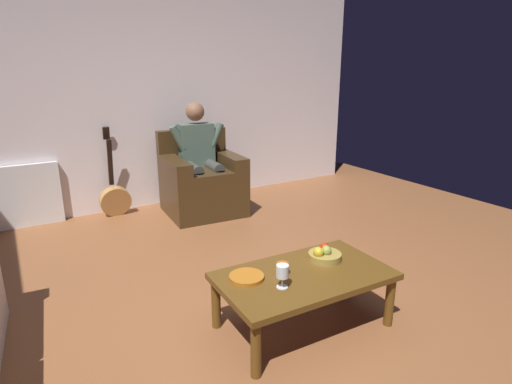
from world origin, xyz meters
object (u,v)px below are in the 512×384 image
(armchair, at_px, (202,184))
(candle_jar, at_px, (282,269))
(decorative_dish, at_px, (247,277))
(coffee_table, at_px, (304,280))
(guitar, at_px, (115,197))
(person_seated, at_px, (200,154))
(wine_glass_near, at_px, (282,273))
(fruit_bowl, at_px, (324,255))

(armchair, height_order, candle_jar, armchair)
(decorative_dish, xyz_separation_m, candle_jar, (-0.22, 0.07, 0.03))
(coffee_table, relative_size, guitar, 1.11)
(decorative_dish, bearing_deg, person_seated, -107.30)
(decorative_dish, bearing_deg, armchair, -107.41)
(person_seated, distance_m, guitar, 1.09)
(person_seated, height_order, candle_jar, person_seated)
(wine_glass_near, xyz_separation_m, decorative_dish, (0.13, -0.20, -0.09))
(person_seated, bearing_deg, fruit_bowl, 90.53)
(person_seated, height_order, decorative_dish, person_seated)
(person_seated, relative_size, candle_jar, 15.80)
(wine_glass_near, distance_m, decorative_dish, 0.25)
(candle_jar, bearing_deg, decorative_dish, -16.80)
(guitar, height_order, fruit_bowl, guitar)
(person_seated, xyz_separation_m, candle_jar, (0.51, 2.40, -0.27))
(coffee_table, height_order, wine_glass_near, wine_glass_near)
(armchair, bearing_deg, person_seated, -90.00)
(person_seated, relative_size, fruit_bowl, 5.62)
(coffee_table, xyz_separation_m, decorative_dish, (0.35, -0.13, 0.06))
(decorative_dish, distance_m, candle_jar, 0.23)
(candle_jar, bearing_deg, guitar, -81.74)
(fruit_bowl, height_order, candle_jar, fruit_bowl)
(wine_glass_near, bearing_deg, candle_jar, -124.72)
(coffee_table, xyz_separation_m, guitar, (0.53, -2.84, -0.12))
(wine_glass_near, relative_size, fruit_bowl, 0.65)
(fruit_bowl, xyz_separation_m, candle_jar, (0.36, 0.03, 0.00))
(armchair, xyz_separation_m, person_seated, (-0.00, -0.02, 0.35))
(guitar, bearing_deg, fruit_bowl, 105.58)
(armchair, relative_size, decorative_dish, 4.29)
(armchair, height_order, decorative_dish, armchair)
(wine_glass_near, relative_size, decorative_dish, 0.67)
(wine_glass_near, relative_size, candle_jar, 1.83)
(fruit_bowl, bearing_deg, armchair, -93.39)
(fruit_bowl, relative_size, decorative_dish, 1.03)
(coffee_table, height_order, decorative_dish, decorative_dish)
(person_seated, distance_m, fruit_bowl, 2.40)
(armchair, distance_m, candle_jar, 2.44)
(coffee_table, bearing_deg, decorative_dish, -19.99)
(armchair, bearing_deg, wine_glass_near, 80.58)
(coffee_table, distance_m, decorative_dish, 0.38)
(coffee_table, xyz_separation_m, wine_glass_near, (0.22, 0.07, 0.15))
(wine_glass_near, bearing_deg, armchair, -103.34)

